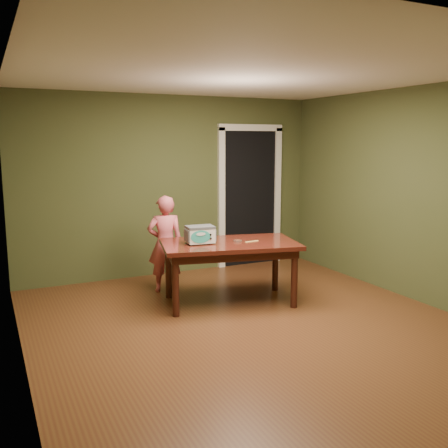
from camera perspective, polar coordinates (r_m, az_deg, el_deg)
name	(u,v)px	position (r m, az deg, el deg)	size (l,w,h in m)	color
floor	(254,327)	(5.39, 3.43, -11.72)	(5.00, 5.00, 0.00)	#593319
room_shell	(256,165)	(5.03, 3.63, 6.73)	(4.52, 5.02, 2.61)	#414726
doorway	(241,196)	(8.14, 1.94, 3.18)	(1.10, 0.66, 2.25)	black
dining_table	(229,250)	(5.99, 0.63, -3.02)	(1.76, 1.24, 0.75)	#3C180D
toy_oven	(200,234)	(5.88, -2.75, -1.15)	(0.36, 0.26, 0.21)	#4C4F54
baking_pan	(238,241)	(5.99, 1.58, -1.93)	(0.10, 0.10, 0.02)	silver
spatula	(252,241)	(6.00, 3.20, -2.00)	(0.18, 0.03, 0.01)	#E8C465
child	(165,244)	(6.51, -6.73, -2.26)	(0.46, 0.30, 1.26)	#D65864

